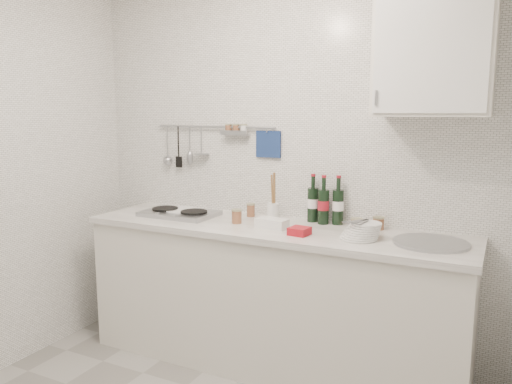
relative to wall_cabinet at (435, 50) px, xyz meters
The scene contains 14 objects.
back_wall 1.15m from the wall_cabinet, 168.67° to the left, with size 3.00×0.02×2.50m, color silver.
counter 1.76m from the wall_cabinet, behind, with size 2.44×0.64×0.96m.
wall_rail 1.59m from the wall_cabinet, behind, with size 0.98×0.09×0.34m.
wall_cabinet is the anchor object (origin of this frame).
plate_stack_hob 1.93m from the wall_cabinet, behind, with size 0.25×0.24×0.04m.
plate_stack_sink 1.05m from the wall_cabinet, 149.79° to the right, with size 0.23×0.21×0.10m.
wine_bottles 1.09m from the wall_cabinet, behind, with size 0.24×0.11×0.31m.
butter_dish 1.34m from the wall_cabinet, 169.21° to the right, with size 0.20×0.10×0.06m, color white.
strawberry_punnet 1.23m from the wall_cabinet, 159.06° to the right, with size 0.11×0.11×0.05m, color red.
utensil_crock 1.35m from the wall_cabinet, behind, with size 0.08×0.08×0.32m.
jar_a 1.51m from the wall_cabinet, behind, with size 0.06×0.06×0.09m.
jar_b 1.03m from the wall_cabinet, 162.49° to the left, with size 0.07×0.07×0.08m.
jar_c 1.06m from the wall_cabinet, behind, with size 0.07×0.07×0.08m.
jar_d 1.51m from the wall_cabinet, behind, with size 0.07×0.07×0.09m.
Camera 1 is at (1.29, -1.66, 1.63)m, focal length 35.00 mm.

